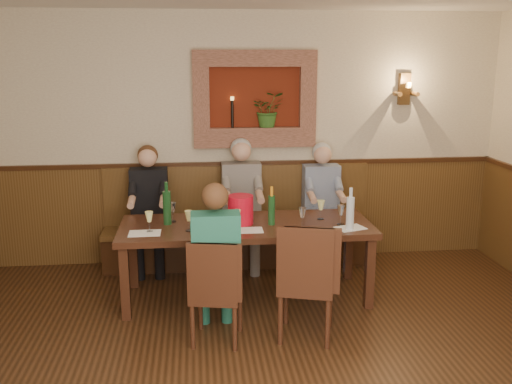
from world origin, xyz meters
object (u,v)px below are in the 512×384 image
Objects in this scene: person_bench_left at (150,220)px; dining_table at (246,231)px; chair_near_left at (216,311)px; chair_near_right at (306,304)px; person_bench_right at (322,215)px; person_chair_front at (216,274)px; bench at (239,236)px; water_bottle at (350,212)px; wine_bottle_green_a at (272,209)px; person_bench_mid at (242,215)px; spittoon_bucket at (241,210)px; wine_bottle_green_b at (167,207)px.

dining_table is at bearing -40.59° from person_bench_left.
chair_near_left is 0.75m from chair_near_right.
person_bench_right is 2.05m from person_chair_front.
dining_table is at bearing -90.00° from bench.
chair_near_right is 1.00m from water_bottle.
person_bench_left is 1.75m from person_chair_front.
wine_bottle_green_a is at bearing 66.63° from chair_near_left.
chair_near_left is at bearing -101.91° from person_bench_mid.
person_bench_mid is 0.96m from wine_bottle_green_a.
chair_near_left is at bearing -164.48° from chair_near_right.
person_bench_right reaches higher than bench.
bench is at bearing 90.00° from dining_table.
dining_table is 1.26m from person_bench_right.
person_bench_left reaches higher than dining_table.
dining_table is 1.74× the size of person_bench_right.
chair_near_left is 1.18m from wine_bottle_green_a.
chair_near_right is 0.75× the size of person_chair_front.
bench is at bearing 79.36° from person_chair_front.
bench is 1.86m from chair_near_right.
dining_table is at bearing 163.81° from water_bottle.
person_bench_left is at bearing 145.45° from chair_near_right.
bench is 1.01m from person_bench_left.
chair_near_right is (0.42, -0.86, -0.38)m from dining_table.
chair_near_right reaches higher than chair_near_left.
spittoon_bucket is at bearing 134.24° from chair_near_right.
person_bench_left is at bearing 138.48° from spittoon_bucket.
chair_near_left is at bearing -110.89° from dining_table.
person_bench_right is (0.51, 1.70, 0.27)m from chair_near_right.
water_bottle is (0.01, -1.11, 0.34)m from person_bench_right.
water_bottle is (0.94, -1.22, 0.58)m from bench.
bench reaches higher than spittoon_bucket.
person_bench_right is 3.71× the size of wine_bottle_green_a.
person_bench_left is at bearing 122.54° from chair_near_left.
person_bench_left is 1.91m from person_bench_right.
person_bench_mid is (1.01, -0.00, 0.03)m from person_bench_left.
spittoon_bucket is at bearing 163.67° from water_bottle.
person_chair_front is at bearing -100.64° from bench.
person_chair_front is at bearing -158.13° from water_bottle.
bench is at bearing 91.23° from chair_near_left.
wine_bottle_green_b reaches higher than chair_near_left.
person_bench_right is (1.26, 1.70, 0.31)m from chair_near_left.
person_bench_right is at bearing 90.37° from water_bottle.
wine_bottle_green_a reaches higher than spittoon_bucket.
bench reaches higher than chair_near_left.
bench is 1.64m from water_bottle.
wine_bottle_green_b reaches higher than water_bottle.
chair_near_right is 2.47× the size of wine_bottle_green_b.
person_bench_left is (-0.98, -0.10, 0.24)m from bench.
wine_bottle_green_b reaches higher than wine_bottle_green_a.
chair_near_right is 1.63m from wine_bottle_green_b.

